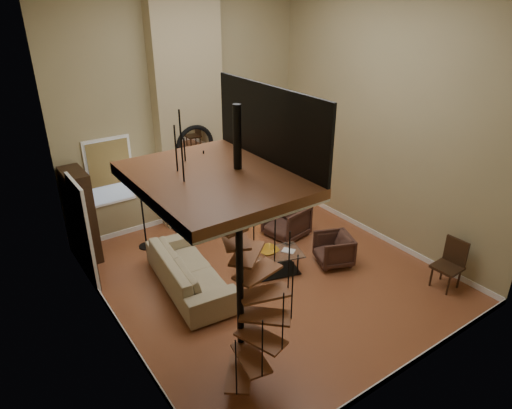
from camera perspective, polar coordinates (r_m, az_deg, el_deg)
ground at (r=9.28m, az=1.43°, el=-8.74°), size 6.00×6.50×0.01m
back_wall at (r=10.75m, az=-8.91°, el=11.96°), size 6.00×0.02×5.50m
front_wall at (r=5.95m, az=20.52°, el=-0.71°), size 6.00×0.02×5.50m
left_wall at (r=6.82m, az=-19.15°, el=2.84°), size 0.02×6.50×5.50m
right_wall at (r=10.06m, az=15.78°, el=10.39°), size 0.02×6.50×5.50m
baseboard_back at (r=11.65m, az=-8.00°, el=-1.00°), size 6.00×0.02×0.12m
baseboard_front at (r=7.48m, az=17.15°, el=-19.50°), size 6.00×0.02×0.12m
baseboard_left at (r=8.19m, az=-16.33°, el=-14.77°), size 0.02×6.50×0.12m
baseboard_right at (r=11.03m, az=14.10°, el=-3.19°), size 0.02×6.50×0.12m
chimney_breast at (r=10.58m, az=-8.44°, el=11.78°), size 1.60×0.38×5.50m
hearth at (r=11.14m, az=-6.40°, el=-2.45°), size 1.50×0.60×0.04m
firebox at (r=11.13m, az=-7.25°, el=0.53°), size 0.95×0.02×0.72m
mantel at (r=10.83m, az=-7.22°, el=3.27°), size 1.70×0.18×0.06m
mirror_frame at (r=10.61m, az=-7.61°, el=7.37°), size 0.94×0.10×0.94m
mirror_disc at (r=10.62m, az=-7.64°, el=7.38°), size 0.80×0.01×0.80m
vase_left at (r=10.59m, az=-9.99°, el=3.44°), size 0.24×0.24×0.25m
vase_right at (r=11.08m, az=-4.62°, el=4.66°), size 0.20×0.20×0.21m
window_back at (r=10.39m, az=-17.81°, el=4.03°), size 1.02×0.06×1.52m
window_right at (r=11.67m, az=7.58°, el=7.40°), size 0.06×1.02×1.52m
entry_door at (r=9.13m, az=-20.73°, el=-3.45°), size 0.10×1.05×2.16m
loft at (r=5.41m, az=-4.48°, el=3.95°), size 1.70×2.20×1.09m
spiral_stair at (r=6.22m, az=-1.96°, el=-8.04°), size 1.47×1.47×4.06m
hutch at (r=10.05m, az=-21.06°, el=-1.42°), size 0.42×0.90×2.00m
sofa at (r=8.78m, az=-8.44°, el=-8.11°), size 1.20×2.53×0.71m
armchair_near at (r=10.57m, az=4.10°, el=-1.93°), size 1.00×0.98×0.79m
armchair_far at (r=9.56m, az=10.06°, el=-5.49°), size 0.91×0.90×0.64m
coffee_table at (r=9.15m, az=1.69°, el=-7.09°), size 1.43×0.99×0.47m
bowl at (r=9.08m, az=1.52°, el=-5.81°), size 0.41×0.41×0.10m
book at (r=9.14m, az=4.04°, el=-5.87°), size 0.29×0.31×0.02m
floor_lamp at (r=9.84m, az=-14.34°, el=1.96°), size 0.38×0.38×1.70m
accent_lamp at (r=12.03m, az=0.11°, el=1.14°), size 0.14×0.14×0.50m
side_chair at (r=9.42m, az=23.17°, el=-6.63°), size 0.50×0.50×1.00m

